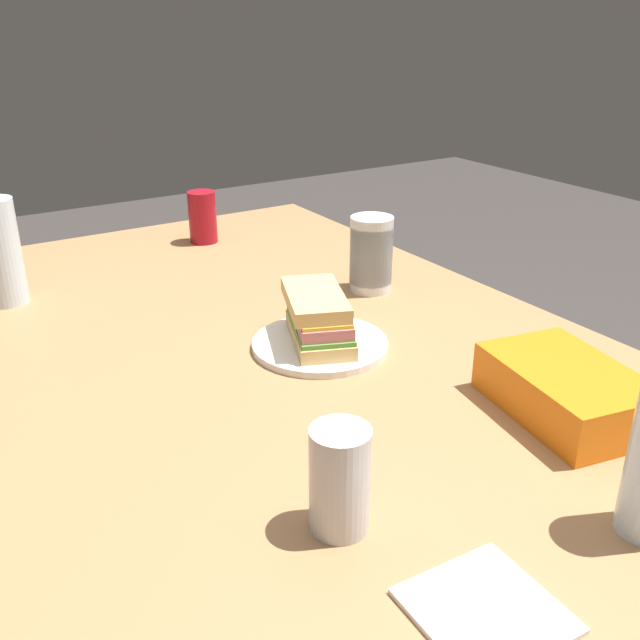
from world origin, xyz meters
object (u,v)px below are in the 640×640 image
(paper_plate, at_px, (320,344))
(sandwich, at_px, (318,318))
(water_bottle_tall, at_px, (0,251))
(plastic_cup_stack, at_px, (371,254))
(dining_table, at_px, (303,412))
(chip_bag, at_px, (566,391))
(soda_can_red, at_px, (203,217))
(soda_can_silver, at_px, (340,480))

(paper_plate, bearing_deg, sandwich, 4.72)
(water_bottle_tall, distance_m, plastic_cup_stack, 0.70)
(dining_table, height_order, water_bottle_tall, water_bottle_tall)
(paper_plate, xyz_separation_m, plastic_cup_stack, (0.17, -0.23, 0.07))
(plastic_cup_stack, bearing_deg, paper_plate, 127.09)
(paper_plate, height_order, water_bottle_tall, water_bottle_tall)
(chip_bag, bearing_deg, dining_table, -131.17)
(soda_can_red, distance_m, soda_can_silver, 1.07)
(paper_plate, bearing_deg, chip_bag, -153.69)
(soda_can_red, bearing_deg, plastic_cup_stack, -162.15)
(sandwich, relative_size, chip_bag, 0.89)
(dining_table, height_order, paper_plate, paper_plate)
(paper_plate, bearing_deg, dining_table, 128.79)
(water_bottle_tall, bearing_deg, sandwich, -140.53)
(sandwich, height_order, water_bottle_tall, water_bottle_tall)
(plastic_cup_stack, bearing_deg, chip_bag, 174.47)
(water_bottle_tall, xyz_separation_m, soda_can_silver, (-0.87, -0.18, -0.04))
(soda_can_red, bearing_deg, soda_can_silver, 164.06)
(sandwich, bearing_deg, dining_table, 131.15)
(water_bottle_tall, relative_size, soda_can_silver, 1.78)
(soda_can_red, height_order, chip_bag, soda_can_red)
(dining_table, distance_m, soda_can_silver, 0.39)
(soda_can_silver, bearing_deg, dining_table, -24.83)
(paper_plate, xyz_separation_m, sandwich, (0.00, 0.00, 0.05))
(paper_plate, xyz_separation_m, chip_bag, (-0.35, -0.18, 0.03))
(plastic_cup_stack, bearing_deg, soda_can_red, 17.85)
(chip_bag, relative_size, water_bottle_tall, 1.06)
(paper_plate, height_order, sandwich, sandwich)
(paper_plate, distance_m, soda_can_silver, 0.45)
(water_bottle_tall, height_order, plastic_cup_stack, water_bottle_tall)
(chip_bag, height_order, plastic_cup_stack, plastic_cup_stack)
(chip_bag, xyz_separation_m, plastic_cup_stack, (0.53, -0.05, 0.04))
(paper_plate, relative_size, soda_can_red, 1.84)
(sandwich, height_order, chip_bag, sandwich)
(dining_table, bearing_deg, soda_can_red, -11.31)
(dining_table, bearing_deg, plastic_cup_stack, -52.53)
(plastic_cup_stack, distance_m, soda_can_silver, 0.71)
(dining_table, distance_m, plastic_cup_stack, 0.40)
(plastic_cup_stack, bearing_deg, water_bottle_tall, 63.20)
(soda_can_silver, bearing_deg, sandwich, -29.23)
(water_bottle_tall, bearing_deg, plastic_cup_stack, -116.80)
(soda_can_red, distance_m, water_bottle_tall, 0.50)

